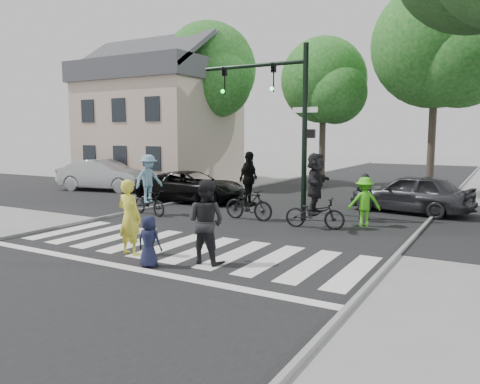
% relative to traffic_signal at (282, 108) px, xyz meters
% --- Properties ---
extents(ground, '(120.00, 120.00, 0.00)m').
position_rel_traffic_signal_xyz_m(ground, '(-0.35, -6.20, -3.90)').
color(ground, gray).
rests_on(ground, ground).
extents(road_stem, '(10.00, 70.00, 0.01)m').
position_rel_traffic_signal_xyz_m(road_stem, '(-0.35, -1.20, -3.90)').
color(road_stem, black).
rests_on(road_stem, ground).
extents(road_cross, '(70.00, 10.00, 0.01)m').
position_rel_traffic_signal_xyz_m(road_cross, '(-0.35, 1.80, -3.89)').
color(road_cross, black).
rests_on(road_cross, ground).
extents(curb_left, '(0.10, 70.00, 0.10)m').
position_rel_traffic_signal_xyz_m(curb_left, '(-5.40, -1.20, -3.85)').
color(curb_left, gray).
rests_on(curb_left, ground).
extents(curb_right, '(0.10, 70.00, 0.10)m').
position_rel_traffic_signal_xyz_m(curb_right, '(4.70, -1.20, -3.85)').
color(curb_right, gray).
rests_on(curb_right, ground).
extents(crosswalk, '(10.00, 3.85, 0.01)m').
position_rel_traffic_signal_xyz_m(crosswalk, '(-0.35, -5.54, -3.89)').
color(crosswalk, silver).
rests_on(crosswalk, ground).
extents(traffic_signal, '(4.45, 0.29, 6.00)m').
position_rel_traffic_signal_xyz_m(traffic_signal, '(0.00, 0.00, 0.00)').
color(traffic_signal, black).
rests_on(traffic_signal, ground).
extents(bg_tree_0, '(5.46, 5.20, 8.97)m').
position_rel_traffic_signal_xyz_m(bg_tree_0, '(-14.09, 9.80, 2.24)').
color(bg_tree_0, brown).
rests_on(bg_tree_0, ground).
extents(bg_tree_1, '(6.09, 5.80, 9.80)m').
position_rel_traffic_signal_xyz_m(bg_tree_1, '(-9.06, 9.28, 2.75)').
color(bg_tree_1, brown).
rests_on(bg_tree_1, ground).
extents(bg_tree_2, '(5.04, 4.80, 8.40)m').
position_rel_traffic_signal_xyz_m(bg_tree_2, '(-2.11, 10.42, 1.88)').
color(bg_tree_2, brown).
rests_on(bg_tree_2, ground).
extents(bg_tree_3, '(6.30, 6.00, 10.20)m').
position_rel_traffic_signal_xyz_m(bg_tree_3, '(3.95, 9.07, 3.04)').
color(bg_tree_3, brown).
rests_on(bg_tree_3, ground).
extents(house, '(8.40, 8.10, 8.82)m').
position_rel_traffic_signal_xyz_m(house, '(-11.85, 7.78, -0.10)').
color(house, beige).
rests_on(house, ground).
extents(pedestrian_woman, '(0.70, 0.48, 1.89)m').
position_rel_traffic_signal_xyz_m(pedestrian_woman, '(-1.12, -6.48, -2.96)').
color(pedestrian_woman, '#F4EC42').
rests_on(pedestrian_woman, ground).
extents(pedestrian_child, '(0.63, 0.47, 1.18)m').
position_rel_traffic_signal_xyz_m(pedestrian_child, '(0.02, -7.08, -3.31)').
color(pedestrian_child, '#171B34').
rests_on(pedestrian_child, ground).
extents(pedestrian_adult, '(0.95, 0.75, 1.96)m').
position_rel_traffic_signal_xyz_m(pedestrian_adult, '(0.95, -6.17, -2.92)').
color(pedestrian_adult, black).
rests_on(pedestrian_adult, ground).
extents(cyclist_left, '(1.86, 1.26, 2.24)m').
position_rel_traffic_signal_xyz_m(cyclist_left, '(-4.54, -1.80, -2.93)').
color(cyclist_left, black).
rests_on(cyclist_left, ground).
extents(cyclist_mid, '(1.84, 1.12, 2.40)m').
position_rel_traffic_signal_xyz_m(cyclist_mid, '(-0.85, -0.85, -2.92)').
color(cyclist_mid, black).
rests_on(cyclist_mid, ground).
extents(cyclist_right, '(1.97, 1.83, 2.41)m').
position_rel_traffic_signal_xyz_m(cyclist_right, '(1.69, -1.11, -2.83)').
color(cyclist_right, black).
rests_on(cyclist_right, ground).
extents(car_suv, '(5.15, 2.82, 1.37)m').
position_rel_traffic_signal_xyz_m(car_suv, '(-5.15, 1.75, -3.22)').
color(car_suv, black).
rests_on(car_suv, ground).
extents(car_silver, '(5.24, 2.69, 1.65)m').
position_rel_traffic_signal_xyz_m(car_silver, '(-11.64, 2.87, -3.08)').
color(car_silver, '#AFB0B4').
rests_on(car_silver, ground).
extents(car_grey, '(4.71, 2.56, 1.52)m').
position_rel_traffic_signal_xyz_m(car_grey, '(3.78, 3.50, -3.14)').
color(car_grey, '#2E2F33').
rests_on(car_grey, ground).
extents(bystander_hivis, '(1.20, 0.99, 1.61)m').
position_rel_traffic_signal_xyz_m(bystander_hivis, '(2.95, 0.01, -3.10)').
color(bystander_hivis, '#4CD71D').
rests_on(bystander_hivis, ground).
extents(bystander_dark, '(0.63, 0.44, 1.64)m').
position_rel_traffic_signal_xyz_m(bystander_dark, '(2.64, 1.20, -3.08)').
color(bystander_dark, black).
rests_on(bystander_dark, ground).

